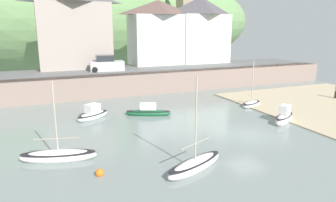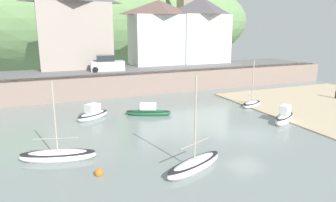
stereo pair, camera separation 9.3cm
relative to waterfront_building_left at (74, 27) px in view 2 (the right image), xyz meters
name	(u,v)px [view 2 (the right image)]	position (x,y,z in m)	size (l,w,h in m)	color
quay_seawall	(161,80)	(8.99, -7.70, -6.33)	(48.00, 9.40, 2.40)	gray
hillside_backdrop	(85,21)	(5.75, 30.00, 1.22)	(80.00, 44.00, 25.46)	#688E56
waterfront_building_left	(74,27)	(0.00, 0.00, 0.00)	(9.29, 5.65, 10.42)	#A09389
waterfront_building_centre	(159,32)	(11.74, 0.00, -0.71)	(8.27, 5.34, 9.00)	white
waterfront_building_right	(201,29)	(18.56, 0.00, -0.36)	(7.73, 6.01, 9.68)	white
church_with_spire	(188,9)	(18.30, 4.00, 2.72)	(3.00, 3.00, 15.50)	#9B8F6D
motorboat_with_cabin	(194,165)	(2.76, -28.86, -7.40)	(4.39, 2.70, 5.49)	silver
sailboat_tall_mast	(148,112)	(4.00, -17.40, -7.38)	(4.12, 2.52, 1.27)	#185731
sailboat_blue_trim	(284,118)	(13.74, -23.81, -7.28)	(3.33, 2.50, 1.69)	silver
sailboat_nearest_shore	(58,155)	(-4.18, -24.51, -7.43)	(4.68, 2.44, 4.97)	white
sailboat_white_hull	(93,114)	(-0.76, -16.43, -7.34)	(3.44, 2.88, 1.42)	white
fishing_boat_green	(251,104)	(14.68, -18.21, -7.46)	(3.15, 2.36, 4.69)	white
parked_car_near_slipway	(107,64)	(3.12, -4.50, -4.48)	(4.24, 2.06, 1.95)	#B8B5B8
mooring_buoy	(99,173)	(-2.30, -27.52, -7.55)	(0.47, 0.47, 0.47)	orange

